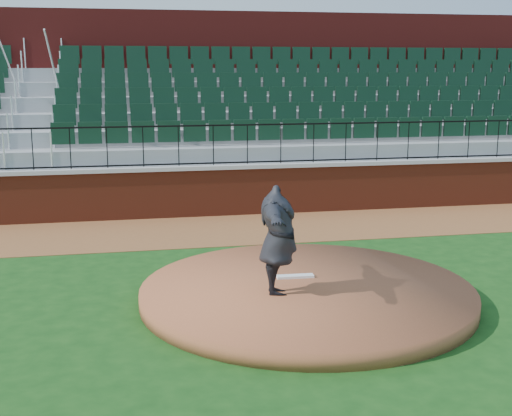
# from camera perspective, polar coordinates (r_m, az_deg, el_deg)

# --- Properties ---
(ground) EXTENTS (90.00, 90.00, 0.00)m
(ground) POSITION_cam_1_polar(r_m,az_deg,el_deg) (10.95, 1.55, -8.24)
(ground) COLOR #133F12
(ground) RESTS_ON ground
(warning_track) EXTENTS (34.00, 3.20, 0.01)m
(warning_track) POSITION_cam_1_polar(r_m,az_deg,el_deg) (16.05, -2.73, -1.76)
(warning_track) COLOR brown
(warning_track) RESTS_ON ground
(field_wall) EXTENTS (34.00, 0.35, 1.20)m
(field_wall) POSITION_cam_1_polar(r_m,az_deg,el_deg) (17.47, -3.53, 1.33)
(field_wall) COLOR maroon
(field_wall) RESTS_ON ground
(wall_cap) EXTENTS (34.00, 0.45, 0.10)m
(wall_cap) POSITION_cam_1_polar(r_m,az_deg,el_deg) (17.37, -3.56, 3.44)
(wall_cap) COLOR #B7B7B7
(wall_cap) RESTS_ON field_wall
(wall_railing) EXTENTS (34.00, 0.05, 1.00)m
(wall_railing) POSITION_cam_1_polar(r_m,az_deg,el_deg) (17.30, -3.58, 5.24)
(wall_railing) COLOR black
(wall_railing) RESTS_ON wall_cap
(seating_stands) EXTENTS (34.00, 5.10, 4.60)m
(seating_stands) POSITION_cam_1_polar(r_m,az_deg,el_deg) (19.95, -4.67, 7.52)
(seating_stands) COLOR gray
(seating_stands) RESTS_ON ground
(concourse_wall) EXTENTS (34.00, 0.50, 5.50)m
(concourse_wall) POSITION_cam_1_polar(r_m,az_deg,el_deg) (22.70, -5.52, 9.14)
(concourse_wall) COLOR maroon
(concourse_wall) RESTS_ON ground
(pitchers_mound) EXTENTS (5.40, 5.40, 0.25)m
(pitchers_mound) POSITION_cam_1_polar(r_m,az_deg,el_deg) (11.22, 4.25, -7.10)
(pitchers_mound) COLOR brown
(pitchers_mound) RESTS_ON ground
(pitching_rubber) EXTENTS (0.64, 0.18, 0.04)m
(pitching_rubber) POSITION_cam_1_polar(r_m,az_deg,el_deg) (11.59, 3.28, -5.71)
(pitching_rubber) COLOR white
(pitching_rubber) RESTS_ON pitchers_mound
(pitcher) EXTENTS (0.90, 2.19, 1.73)m
(pitcher) POSITION_cam_1_polar(r_m,az_deg,el_deg) (10.55, 1.84, -2.69)
(pitcher) COLOR black
(pitcher) RESTS_ON pitchers_mound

